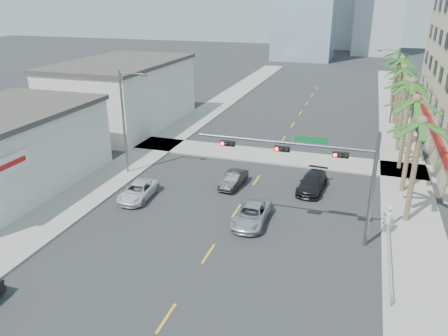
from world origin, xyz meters
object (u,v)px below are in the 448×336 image
at_px(car_lane_left, 234,179).
at_px(traffic_signal_mast, 319,164).
at_px(pedestrian, 388,219).
at_px(car_lane_center, 251,215).
at_px(car_lane_right, 312,183).
at_px(car_parked_far, 138,191).

bearing_deg(car_lane_left, traffic_signal_mast, -35.16).
height_order(traffic_signal_mast, car_lane_left, traffic_signal_mast).
bearing_deg(traffic_signal_mast, pedestrian, 22.40).
relative_size(car_lane_center, car_lane_right, 0.99).
xyz_separation_m(traffic_signal_mast, pedestrian, (4.52, 1.86, -3.96)).
height_order(traffic_signal_mast, car_lane_center, traffic_signal_mast).
xyz_separation_m(traffic_signal_mast, car_lane_left, (-7.28, 6.22, -4.45)).
distance_m(car_parked_far, pedestrian, 18.11).
distance_m(car_parked_far, car_lane_right, 13.77).
relative_size(traffic_signal_mast, car_lane_center, 2.44).
xyz_separation_m(car_lane_right, pedestrian, (5.56, -5.54, 0.43)).
xyz_separation_m(car_lane_left, car_lane_right, (6.24, 1.18, 0.06)).
bearing_deg(car_lane_right, pedestrian, -40.17).
height_order(traffic_signal_mast, car_lane_right, traffic_signal_mast).
bearing_deg(car_lane_right, car_lane_center, -110.99).
height_order(car_lane_left, car_lane_center, car_lane_center).
relative_size(car_lane_left, pedestrian, 1.94).
xyz_separation_m(car_parked_far, pedestrian, (18.10, 0.15, 0.50)).
bearing_deg(pedestrian, car_lane_center, 12.44).
distance_m(car_lane_center, pedestrian, 8.92).
distance_m(car_parked_far, car_lane_center, 9.34).
distance_m(traffic_signal_mast, car_lane_center, 6.21).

